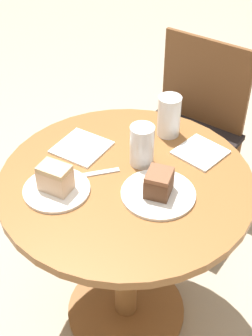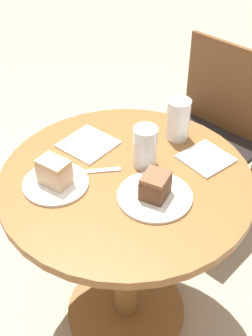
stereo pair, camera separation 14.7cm
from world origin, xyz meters
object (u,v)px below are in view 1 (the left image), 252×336
(chair, at_px, (189,129))
(glass_lemonade, at_px, (142,148))
(plate_far, at_px, (158,194))
(plate_near, at_px, (57,190))
(glass_water, at_px, (169,118))
(cake_slice_near, at_px, (55,178))
(cake_slice_far, at_px, (159,183))

(chair, bearing_deg, glass_lemonade, -76.86)
(plate_far, relative_size, glass_lemonade, 1.62)
(plate_near, bearing_deg, glass_lemonade, 53.02)
(glass_lemonade, distance_m, glass_water, 0.19)
(glass_water, bearing_deg, cake_slice_near, -114.79)
(cake_slice_far, height_order, glass_lemonade, glass_lemonade)
(cake_slice_near, bearing_deg, plate_far, 21.72)
(plate_near, xyz_separation_m, glass_water, (0.20, 0.43, 0.06))
(chair, height_order, glass_water, glass_water)
(glass_lemonade, bearing_deg, cake_slice_far, -48.48)
(plate_far, height_order, glass_water, glass_water)
(chair, bearing_deg, cake_slice_far, -69.25)
(plate_far, relative_size, cake_slice_far, 2.50)
(chair, bearing_deg, plate_far, -69.25)
(chair, height_order, cake_slice_near, chair)
(glass_water, bearing_deg, glass_lemonade, -95.67)
(cake_slice_near, height_order, glass_lemonade, glass_lemonade)
(plate_near, relative_size, glass_water, 1.38)
(chair, distance_m, glass_water, 0.57)
(cake_slice_near, distance_m, glass_lemonade, 0.30)
(cake_slice_near, relative_size, glass_water, 0.66)
(plate_far, distance_m, cake_slice_far, 0.04)
(plate_near, xyz_separation_m, cake_slice_near, (0.00, -0.00, 0.05))
(cake_slice_near, height_order, cake_slice_far, cake_slice_near)
(plate_far, bearing_deg, cake_slice_near, -158.28)
(cake_slice_near, xyz_separation_m, glass_water, (0.20, 0.43, 0.01))
(plate_far, height_order, glass_lemonade, glass_lemonade)
(chair, distance_m, cake_slice_far, 0.85)
(glass_water, bearing_deg, plate_near, -114.79)
(plate_far, xyz_separation_m, cake_slice_near, (-0.29, -0.12, 0.05))
(cake_slice_near, bearing_deg, glass_lemonade, 53.02)
(plate_near, relative_size, cake_slice_far, 2.26)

